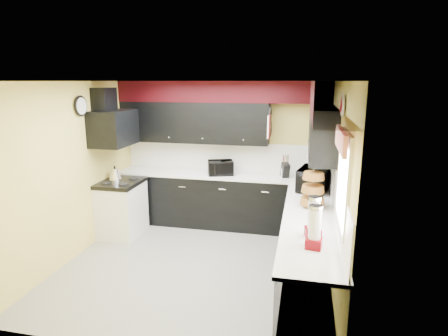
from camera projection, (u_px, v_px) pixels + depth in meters
name	position (u px, v px, depth m)	size (l,w,h in m)	color
ground	(197.00, 264.00, 5.24)	(3.60, 3.60, 0.00)	gray
wall_back	(224.00, 153.00, 6.66)	(3.60, 0.06, 2.50)	#E0C666
wall_right	(337.00, 186.00, 4.58)	(0.06, 3.60, 2.50)	#E0C666
wall_left	(74.00, 171.00, 5.32)	(0.06, 3.60, 2.50)	#E0C666
ceiling	(194.00, 81.00, 4.67)	(3.60, 3.60, 0.06)	white
cab_back	(221.00, 201.00, 6.56)	(3.60, 0.60, 0.90)	black
cab_right	(308.00, 254.00, 4.54)	(0.60, 3.00, 0.90)	black
counter_back	(221.00, 175.00, 6.45)	(3.62, 0.64, 0.04)	white
counter_right	(310.00, 218.00, 4.43)	(0.64, 3.02, 0.04)	white
splash_back	(224.00, 156.00, 6.67)	(3.60, 0.02, 0.50)	white
splash_right	(335.00, 190.00, 4.59)	(0.02, 3.60, 0.50)	white
upper_back	(194.00, 122.00, 6.48)	(2.60, 0.35, 0.70)	black
upper_right	(322.00, 131.00, 5.35)	(0.35, 1.80, 0.70)	black
soffit_back	(222.00, 92.00, 6.25)	(3.60, 0.36, 0.35)	black
soffit_right	(328.00, 97.00, 4.20)	(0.36, 3.24, 0.35)	black
stove	(122.00, 210.00, 6.16)	(0.60, 0.75, 0.86)	white
cooktop	(120.00, 183.00, 6.06)	(0.62, 0.77, 0.06)	black
hood	(114.00, 128.00, 5.87)	(0.50, 0.78, 0.55)	black
hood_duct	(104.00, 101.00, 5.80)	(0.24, 0.40, 0.40)	black
window	(344.00, 181.00, 3.66)	(0.03, 0.86, 0.96)	white
valance	(341.00, 140.00, 3.58)	(0.04, 0.88, 0.20)	red
pan_top	(270.00, 112.00, 6.09)	(0.03, 0.22, 0.40)	black
pan_mid	(269.00, 129.00, 6.02)	(0.03, 0.28, 0.46)	black
pan_low	(270.00, 129.00, 6.27)	(0.03, 0.24, 0.42)	black
cut_board	(269.00, 126.00, 5.89)	(0.03, 0.26, 0.35)	white
baskets	(313.00, 189.00, 4.70)	(0.27, 0.27, 0.50)	brown
clock	(81.00, 106.00, 5.35)	(0.03, 0.30, 0.30)	black
deco_plate	(343.00, 105.00, 4.02)	(0.03, 0.24, 0.24)	white
toaster_oven	(221.00, 168.00, 6.35)	(0.42, 0.35, 0.24)	black
microwave	(314.00, 179.00, 5.45)	(0.59, 0.40, 0.32)	black
utensil_crock	(285.00, 173.00, 6.20)	(0.14, 0.14, 0.15)	silver
knife_block	(285.00, 170.00, 6.16)	(0.11, 0.15, 0.24)	black
kettle	(115.00, 174.00, 6.15)	(0.20, 0.20, 0.18)	silver
dispenser_a	(314.00, 218.00, 3.79)	(0.15, 0.15, 0.41)	maroon
dispenser_b	(315.00, 228.00, 3.54)	(0.15, 0.15, 0.41)	#5E1307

